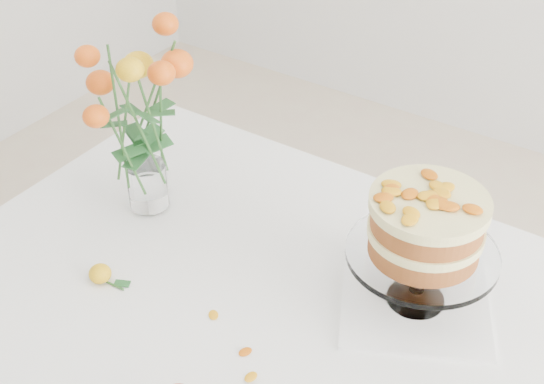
% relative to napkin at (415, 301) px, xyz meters
% --- Properties ---
extents(table, '(1.43, 0.93, 0.76)m').
position_rel_napkin_xyz_m(table, '(-0.17, -0.14, -0.09)').
color(table, tan).
rests_on(table, ground).
extents(napkin, '(0.36, 0.36, 0.01)m').
position_rel_napkin_xyz_m(napkin, '(0.00, 0.00, 0.00)').
color(napkin, white).
rests_on(napkin, table).
extents(cake_stand, '(0.27, 0.27, 0.25)m').
position_rel_napkin_xyz_m(cake_stand, '(0.00, 0.00, 0.17)').
color(cake_stand, white).
rests_on(cake_stand, napkin).
extents(rose_vase, '(0.29, 0.29, 0.44)m').
position_rel_napkin_xyz_m(rose_vase, '(-0.61, -0.05, 0.25)').
color(rose_vase, white).
rests_on(rose_vase, table).
extents(loose_rose_near, '(0.08, 0.04, 0.04)m').
position_rel_napkin_xyz_m(loose_rose_near, '(-0.53, -0.28, 0.01)').
color(loose_rose_near, yellow).
rests_on(loose_rose_near, table).
extents(stray_petal_a, '(0.03, 0.02, 0.00)m').
position_rel_napkin_xyz_m(stray_petal_a, '(-0.29, -0.24, -0.00)').
color(stray_petal_a, orange).
rests_on(stray_petal_a, table).
extents(stray_petal_b, '(0.03, 0.02, 0.00)m').
position_rel_napkin_xyz_m(stray_petal_b, '(-0.19, -0.28, -0.00)').
color(stray_petal_b, orange).
rests_on(stray_petal_b, table).
extents(stray_petal_c, '(0.03, 0.02, 0.00)m').
position_rel_napkin_xyz_m(stray_petal_c, '(-0.15, -0.32, -0.00)').
color(stray_petal_c, orange).
rests_on(stray_petal_c, table).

